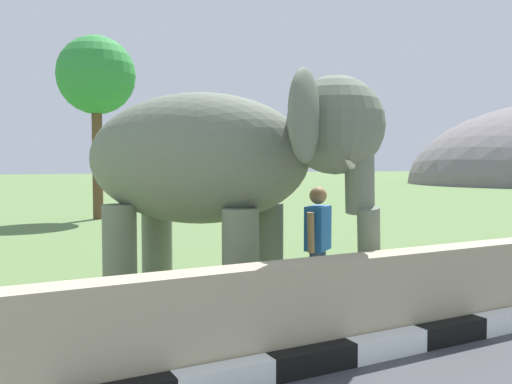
{
  "coord_description": "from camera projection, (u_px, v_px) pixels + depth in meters",
  "views": [
    {
      "loc": [
        0.96,
        0.03,
        1.95
      ],
      "look_at": [
        4.09,
        5.99,
        1.6
      ],
      "focal_mm": 37.58,
      "sensor_mm": 36.0,
      "label": 1
    }
  ],
  "objects": [
    {
      "name": "barrier_parapet",
      "position": [
        121.0,
        339.0,
        4.44
      ],
      "size": [
        28.0,
        0.36,
        1.0
      ],
      "primitive_type": "cube",
      "color": "tan",
      "rests_on": "ground_plane"
    },
    {
      "name": "elephant",
      "position": [
        219.0,
        163.0,
        6.84
      ],
      "size": [
        3.76,
        3.89,
        2.99
      ],
      "color": "slate",
      "rests_on": "ground_plane"
    },
    {
      "name": "person_handler",
      "position": [
        318.0,
        242.0,
        7.05
      ],
      "size": [
        0.58,
        0.45,
        1.66
      ],
      "color": "navy",
      "rests_on": "ground_plane"
    },
    {
      "name": "tree_distant",
      "position": [
        96.0,
        77.0,
        18.74
      ],
      "size": [
        2.73,
        2.73,
        6.43
      ],
      "color": "brown",
      "rests_on": "ground_plane"
    }
  ]
}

